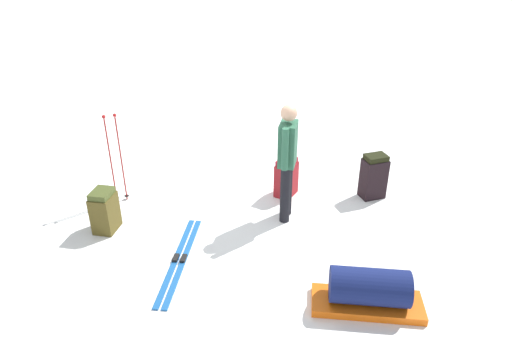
{
  "coord_description": "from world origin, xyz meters",
  "views": [
    {
      "loc": [
        0.64,
        5.69,
        3.65
      ],
      "look_at": [
        0.0,
        0.0,
        0.7
      ],
      "focal_mm": 32.19,
      "sensor_mm": 36.0,
      "label": 1
    }
  ],
  "objects_px": {
    "backpack_bright": "(286,178)",
    "ski_poles_planted_near": "(115,155)",
    "ski_pair_near": "(180,259)",
    "backpack_large_dark": "(374,177)",
    "skier_standing": "(287,157)",
    "gear_sled": "(369,291)",
    "backpack_small_spare": "(105,211)"
  },
  "relations": [
    {
      "from": "backpack_small_spare",
      "to": "ski_poles_planted_near",
      "type": "xyz_separation_m",
      "value": [
        -0.08,
        -0.77,
        0.47
      ]
    },
    {
      "from": "ski_pair_near",
      "to": "ski_poles_planted_near",
      "type": "distance_m",
      "value": 1.98
    },
    {
      "from": "backpack_small_spare",
      "to": "gear_sled",
      "type": "xyz_separation_m",
      "value": [
        -3.08,
        1.84,
        -0.07
      ]
    },
    {
      "from": "ski_pair_near",
      "to": "ski_poles_planted_near",
      "type": "relative_size",
      "value": 1.24
    },
    {
      "from": "ski_pair_near",
      "to": "ski_poles_planted_near",
      "type": "xyz_separation_m",
      "value": [
        0.93,
        -1.57,
        0.76
      ]
    },
    {
      "from": "backpack_bright",
      "to": "gear_sled",
      "type": "xyz_separation_m",
      "value": [
        -0.47,
        2.51,
        -0.07
      ]
    },
    {
      "from": "skier_standing",
      "to": "ski_pair_near",
      "type": "distance_m",
      "value": 1.94
    },
    {
      "from": "ski_pair_near",
      "to": "backpack_bright",
      "type": "height_order",
      "value": "backpack_bright"
    },
    {
      "from": "backpack_bright",
      "to": "backpack_large_dark",
      "type": "bearing_deg",
      "value": 170.83
    },
    {
      "from": "ski_poles_planted_near",
      "to": "gear_sled",
      "type": "xyz_separation_m",
      "value": [
        -3.0,
        2.61,
        -0.55
      ]
    },
    {
      "from": "gear_sled",
      "to": "ski_pair_near",
      "type": "bearing_deg",
      "value": -26.78
    },
    {
      "from": "backpack_bright",
      "to": "ski_poles_planted_near",
      "type": "relative_size",
      "value": 0.44
    },
    {
      "from": "ski_pair_near",
      "to": "backpack_small_spare",
      "type": "height_order",
      "value": "backpack_small_spare"
    },
    {
      "from": "skier_standing",
      "to": "backpack_large_dark",
      "type": "height_order",
      "value": "skier_standing"
    },
    {
      "from": "backpack_small_spare",
      "to": "ski_poles_planted_near",
      "type": "distance_m",
      "value": 0.91
    },
    {
      "from": "ski_pair_near",
      "to": "backpack_large_dark",
      "type": "relative_size",
      "value": 2.44
    },
    {
      "from": "backpack_small_spare",
      "to": "gear_sled",
      "type": "distance_m",
      "value": 3.59
    },
    {
      "from": "ski_pair_near",
      "to": "backpack_small_spare",
      "type": "bearing_deg",
      "value": -38.13
    },
    {
      "from": "ski_poles_planted_near",
      "to": "gear_sled",
      "type": "height_order",
      "value": "ski_poles_planted_near"
    },
    {
      "from": "backpack_large_dark",
      "to": "ski_poles_planted_near",
      "type": "bearing_deg",
      "value": -4.7
    },
    {
      "from": "backpack_small_spare",
      "to": "ski_pair_near",
      "type": "bearing_deg",
      "value": 141.87
    },
    {
      "from": "backpack_large_dark",
      "to": "gear_sled",
      "type": "height_order",
      "value": "backpack_large_dark"
    },
    {
      "from": "backpack_large_dark",
      "to": "ski_poles_planted_near",
      "type": "xyz_separation_m",
      "value": [
        3.84,
        -0.32,
        0.42
      ]
    },
    {
      "from": "backpack_bright",
      "to": "backpack_small_spare",
      "type": "relative_size",
      "value": 1.0
    },
    {
      "from": "ski_pair_near",
      "to": "gear_sled",
      "type": "height_order",
      "value": "gear_sled"
    },
    {
      "from": "ski_pair_near",
      "to": "backpack_large_dark",
      "type": "distance_m",
      "value": 3.19
    },
    {
      "from": "backpack_large_dark",
      "to": "backpack_bright",
      "type": "bearing_deg",
      "value": -9.17
    },
    {
      "from": "ski_poles_planted_near",
      "to": "ski_pair_near",
      "type": "bearing_deg",
      "value": 120.7
    },
    {
      "from": "skier_standing",
      "to": "backpack_bright",
      "type": "height_order",
      "value": "skier_standing"
    },
    {
      "from": "ski_pair_near",
      "to": "gear_sled",
      "type": "bearing_deg",
      "value": 153.22
    },
    {
      "from": "skier_standing",
      "to": "ski_pair_near",
      "type": "xyz_separation_m",
      "value": [
        1.48,
        0.83,
        -0.94
      ]
    },
    {
      "from": "backpack_large_dark",
      "to": "backpack_small_spare",
      "type": "xyz_separation_m",
      "value": [
        3.93,
        0.45,
        -0.05
      ]
    }
  ]
}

